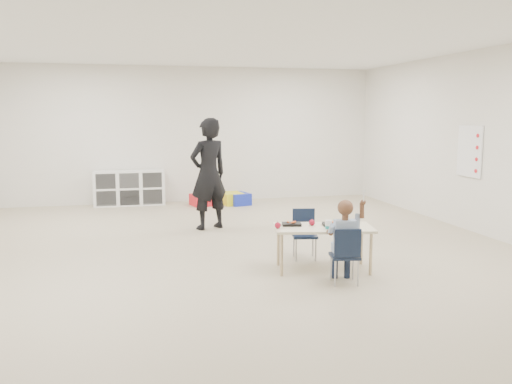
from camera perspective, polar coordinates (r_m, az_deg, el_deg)
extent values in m
plane|color=#B7AC8D|center=(7.18, -3.10, -6.52)|extent=(9.00, 9.00, 0.00)
plane|color=white|center=(7.02, -3.28, 16.18)|extent=(9.00, 9.00, 0.00)
cube|color=white|center=(11.41, -7.31, 5.99)|extent=(8.00, 0.02, 2.80)
cube|color=white|center=(2.69, 14.50, -1.10)|extent=(8.00, 0.02, 2.80)
cube|color=white|center=(8.63, 24.01, 4.68)|extent=(0.02, 9.00, 2.80)
cube|color=beige|center=(6.38, 7.11, -3.76)|extent=(1.23, 0.78, 0.03)
cube|color=black|center=(6.46, 8.02, -3.37)|extent=(0.25, 0.20, 0.03)
cube|color=black|center=(6.41, 3.77, -3.40)|extent=(0.25, 0.20, 0.03)
cube|color=white|center=(6.23, 7.65, -3.46)|extent=(0.08, 0.08, 0.10)
ellipsoid|color=tan|center=(6.34, 9.46, -3.45)|extent=(0.09, 0.09, 0.07)
sphere|color=maroon|center=(6.42, 5.91, -3.22)|extent=(0.07, 0.07, 0.07)
sphere|color=maroon|center=(6.23, 2.30, -3.53)|extent=(0.07, 0.07, 0.07)
cube|color=white|center=(11.21, -13.19, 0.42)|extent=(1.40, 0.40, 0.70)
cube|color=white|center=(9.11, 21.57, 4.01)|extent=(0.02, 0.60, 0.80)
imported|color=black|center=(8.62, -5.02, 1.91)|extent=(0.76, 0.64, 1.77)
cube|color=red|center=(10.96, -5.80, -0.84)|extent=(0.45, 0.53, 0.22)
cube|color=yellow|center=(11.04, -2.54, -0.69)|extent=(0.45, 0.55, 0.24)
cube|color=#1729B0|center=(11.02, -1.90, -0.71)|extent=(0.49, 0.57, 0.24)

